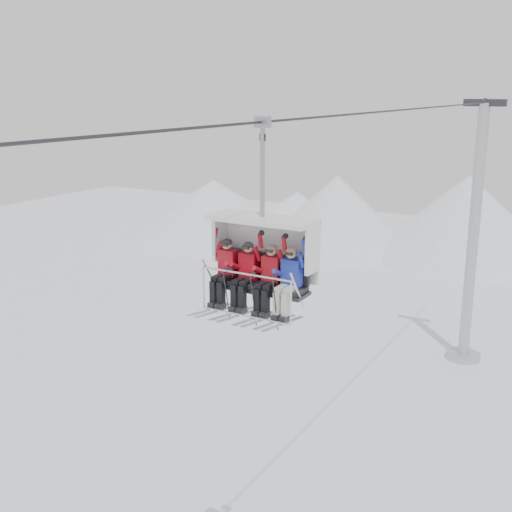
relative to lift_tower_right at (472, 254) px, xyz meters
The scene contains 8 objects.
ridgeline 20.33m from the lift_tower_right, 94.51° to the left, with size 72.00×21.00×7.00m.
lift_tower_right is the anchor object (origin of this frame).
haul_cable 23.25m from the lift_tower_right, 90.00° to the right, with size 0.06×0.06×50.00m, color #2E2E33.
chairlift_carrier 22.16m from the lift_tower_right, 90.00° to the right, with size 2.26×1.17×3.98m.
skier_far_left 22.38m from the lift_tower_right, 92.11° to the right, with size 0.39×1.69×1.56m.
skier_center_left 22.37m from the lift_tower_right, 90.74° to the right, with size 0.39×1.69×1.56m.
skier_center_right 22.37m from the lift_tower_right, 89.29° to the right, with size 0.39×1.69×1.56m.
skier_far_right 22.38m from the lift_tower_right, 88.09° to the right, with size 0.39×1.69×1.56m.
Camera 1 is at (6.40, -11.01, 13.93)m, focal length 45.00 mm.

